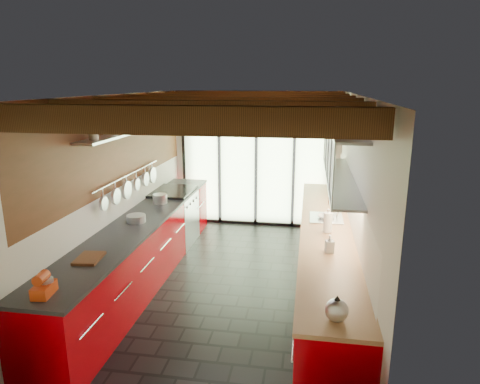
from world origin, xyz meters
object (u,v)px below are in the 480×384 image
at_px(kettle, 337,309).
at_px(soap_bottle, 330,244).
at_px(paper_towel, 328,223).
at_px(stand_mixer, 44,286).
at_px(bowl, 326,217).

bearing_deg(kettle, soap_bottle, 90.00).
height_order(kettle, paper_towel, paper_towel).
bearing_deg(stand_mixer, bowl, 45.99).
relative_size(paper_towel, soap_bottle, 1.48).
xyz_separation_m(stand_mixer, kettle, (2.54, -0.01, 0.01)).
xyz_separation_m(kettle, paper_towel, (-0.00, 2.08, 0.03)).
relative_size(stand_mixer, kettle, 1.02).
bearing_deg(bowl, stand_mixer, -134.01).
distance_m(kettle, bowl, 2.64).
bearing_deg(kettle, stand_mixer, 179.86).
height_order(stand_mixer, bowl, stand_mixer).
distance_m(stand_mixer, kettle, 2.54).
distance_m(soap_bottle, bowl, 1.22).
relative_size(stand_mixer, paper_towel, 0.87).
distance_m(kettle, paper_towel, 2.08).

